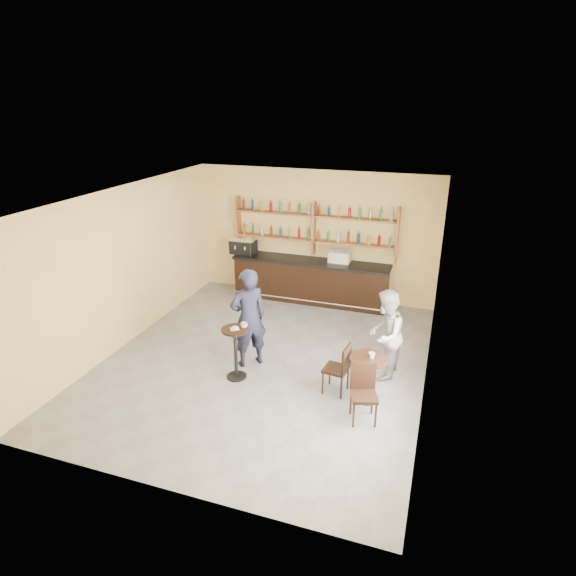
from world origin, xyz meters
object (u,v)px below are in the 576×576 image
(espresso_machine, at_px, (243,245))
(man_main, at_px, (248,318))
(bar_counter, at_px, (310,281))
(pedestal_table, at_px, (236,353))
(cafe_table, at_px, (367,378))
(patron_second, at_px, (385,335))
(chair_south, at_px, (364,395))
(chair_west, at_px, (336,368))
(pastry_case, at_px, (340,257))

(espresso_machine, distance_m, man_main, 3.69)
(bar_counter, bearing_deg, pedestal_table, -94.25)
(man_main, relative_size, cafe_table, 2.40)
(cafe_table, height_order, patron_second, patron_second)
(man_main, height_order, chair_south, man_main)
(patron_second, bearing_deg, chair_west, -36.62)
(cafe_table, height_order, chair_south, chair_south)
(pastry_case, bearing_deg, pedestal_table, -114.39)
(pedestal_table, relative_size, patron_second, 0.58)
(bar_counter, height_order, patron_second, patron_second)
(espresso_machine, bearing_deg, patron_second, -29.70)
(pastry_case, xyz_separation_m, cafe_table, (1.36, -3.79, -0.81))
(bar_counter, relative_size, pastry_case, 7.54)
(pedestal_table, bearing_deg, patron_second, 19.68)
(espresso_machine, height_order, chair_west, espresso_machine)
(espresso_machine, height_order, pedestal_table, espresso_machine)
(chair_west, bearing_deg, bar_counter, -150.46)
(espresso_machine, height_order, cafe_table, espresso_machine)
(bar_counter, height_order, chair_west, bar_counter)
(bar_counter, xyz_separation_m, chair_south, (2.13, -4.39, -0.06))
(cafe_table, relative_size, patron_second, 0.47)
(espresso_machine, xyz_separation_m, pedestal_table, (1.50, -3.86, -0.78))
(chair_south, bearing_deg, bar_counter, 97.27)
(pastry_case, xyz_separation_m, pedestal_table, (-1.01, -3.86, -0.72))
(chair_west, distance_m, patron_second, 1.11)
(pastry_case, relative_size, man_main, 0.27)
(espresso_machine, relative_size, cafe_table, 0.77)
(bar_counter, relative_size, chair_south, 4.17)
(man_main, relative_size, chair_west, 2.09)
(pastry_case, xyz_separation_m, patron_second, (1.51, -2.96, -0.36))
(espresso_machine, bearing_deg, chair_south, -41.53)
(man_main, xyz_separation_m, cafe_table, (2.33, -0.45, -0.56))
(chair_south, relative_size, patron_second, 0.55)
(espresso_machine, distance_m, pastry_case, 2.51)
(chair_west, xyz_separation_m, chair_south, (0.60, -0.65, 0.01))
(pedestal_table, height_order, cafe_table, pedestal_table)
(bar_counter, distance_m, espresso_machine, 1.94)
(espresso_machine, height_order, man_main, man_main)
(pastry_case, distance_m, chair_south, 4.67)
(pedestal_table, distance_m, cafe_table, 2.37)
(pastry_case, bearing_deg, chair_south, -81.94)
(bar_counter, relative_size, patron_second, 2.30)
(cafe_table, bearing_deg, pastry_case, 109.78)
(espresso_machine, bearing_deg, pedestal_table, -62.10)
(chair_west, relative_size, chair_south, 0.99)
(patron_second, bearing_deg, chair_south, 1.49)
(bar_counter, bearing_deg, man_main, -94.25)
(patron_second, bearing_deg, espresso_machine, -120.86)
(bar_counter, height_order, man_main, man_main)
(chair_west, bearing_deg, espresso_machine, -131.15)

